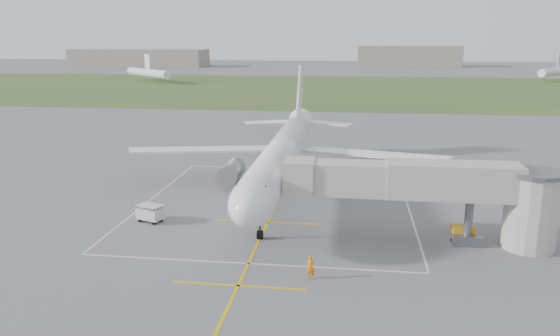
# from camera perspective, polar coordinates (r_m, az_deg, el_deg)

# --- Properties ---
(ground) EXTENTS (700.00, 700.00, 0.00)m
(ground) POSITION_cam_1_polar(r_m,az_deg,el_deg) (62.67, 0.12, -2.69)
(ground) COLOR #5B5B5E
(ground) RESTS_ON ground
(grass_strip) EXTENTS (700.00, 120.00, 0.02)m
(grass_strip) POSITION_cam_1_polar(r_m,az_deg,el_deg) (190.62, 5.26, 8.26)
(grass_strip) COLOR #365324
(grass_strip) RESTS_ON ground
(apron_markings) EXTENTS (28.20, 60.00, 0.01)m
(apron_markings) POSITION_cam_1_polar(r_m,az_deg,el_deg) (57.16, -0.64, -4.31)
(apron_markings) COLOR gold
(apron_markings) RESTS_ON ground
(airliner) EXTENTS (38.93, 46.75, 13.52)m
(airliner) POSITION_cam_1_polar(r_m,az_deg,el_deg) (62.31, 0.21, 1.38)
(airliner) COLOR white
(airliner) RESTS_ON ground
(jet_bridge) EXTENTS (23.40, 5.00, 7.20)m
(jet_bridge) POSITION_cam_1_polar(r_m,az_deg,el_deg) (48.55, 16.69, -2.33)
(jet_bridge) COLOR #A69F96
(jet_bridge) RESTS_ON ground
(gpu_unit) EXTENTS (1.99, 1.46, 1.44)m
(gpu_unit) POSITION_cam_1_polar(r_m,az_deg,el_deg) (50.78, 18.54, -6.54)
(gpu_unit) COLOR gold
(gpu_unit) RESTS_ON ground
(baggage_cart) EXTENTS (2.79, 2.21, 1.70)m
(baggage_cart) POSITION_cam_1_polar(r_m,az_deg,el_deg) (54.63, -13.41, -4.60)
(baggage_cart) COLOR silver
(baggage_cart) RESTS_ON ground
(ramp_worker_nose) EXTENTS (0.67, 0.45, 1.79)m
(ramp_worker_nose) POSITION_cam_1_polar(r_m,az_deg,el_deg) (41.17, 3.23, -10.35)
(ramp_worker_nose) COLOR orange
(ramp_worker_nose) RESTS_ON ground
(ramp_worker_wing) EXTENTS (1.13, 1.10, 1.84)m
(ramp_worker_wing) POSITION_cam_1_polar(r_m,az_deg,el_deg) (66.72, -5.55, -0.92)
(ramp_worker_wing) COLOR #EF5E07
(ramp_worker_wing) RESTS_ON ground
(distant_hangars) EXTENTS (345.00, 49.00, 12.00)m
(distant_hangars) POSITION_cam_1_polar(r_m,az_deg,el_deg) (325.96, 3.44, 11.41)
(distant_hangars) COLOR gray
(distant_hangars) RESTS_ON ground
(distant_aircraft) EXTENTS (187.73, 56.83, 8.85)m
(distant_aircraft) POSITION_cam_1_polar(r_m,az_deg,el_deg) (224.38, 8.10, 9.90)
(distant_aircraft) COLOR white
(distant_aircraft) RESTS_ON ground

